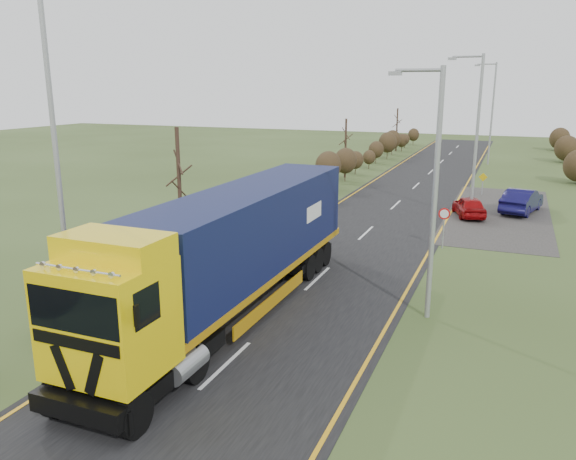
{
  "coord_description": "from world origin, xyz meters",
  "views": [
    {
      "loc": [
        7.12,
        -16.85,
        7.76
      ],
      "look_at": [
        -1.36,
        4.08,
        1.95
      ],
      "focal_mm": 35.0,
      "sensor_mm": 36.0,
      "label": 1
    }
  ],
  "objects_px": {
    "car_blue_sedan": "(522,201)",
    "streetlight_near": "(432,186)",
    "car_red_hatchback": "(469,206)",
    "lorry": "(234,246)",
    "speed_sign": "(444,221)"
  },
  "relations": [
    {
      "from": "lorry",
      "to": "car_red_hatchback",
      "type": "relative_size",
      "value": 4.27
    },
    {
      "from": "car_blue_sedan",
      "to": "car_red_hatchback",
      "type": "bearing_deg",
      "value": 53.04
    },
    {
      "from": "lorry",
      "to": "car_blue_sedan",
      "type": "relative_size",
      "value": 3.43
    },
    {
      "from": "car_red_hatchback",
      "to": "lorry",
      "type": "bearing_deg",
      "value": 54.55
    },
    {
      "from": "car_red_hatchback",
      "to": "car_blue_sedan",
      "type": "bearing_deg",
      "value": -158.26
    },
    {
      "from": "lorry",
      "to": "car_red_hatchback",
      "type": "xyz_separation_m",
      "value": [
        6.24,
        18.88,
        -1.86
      ]
    },
    {
      "from": "lorry",
      "to": "speed_sign",
      "type": "bearing_deg",
      "value": 63.46
    },
    {
      "from": "lorry",
      "to": "streetlight_near",
      "type": "relative_size",
      "value": 1.88
    },
    {
      "from": "lorry",
      "to": "car_red_hatchback",
      "type": "distance_m",
      "value": 19.98
    },
    {
      "from": "car_red_hatchback",
      "to": "streetlight_near",
      "type": "height_order",
      "value": "streetlight_near"
    },
    {
      "from": "streetlight_near",
      "to": "car_blue_sedan",
      "type": "bearing_deg",
      "value": 80.83
    },
    {
      "from": "lorry",
      "to": "car_red_hatchback",
      "type": "height_order",
      "value": "lorry"
    },
    {
      "from": "car_red_hatchback",
      "to": "car_blue_sedan",
      "type": "distance_m",
      "value": 3.82
    },
    {
      "from": "car_blue_sedan",
      "to": "streetlight_near",
      "type": "distance_m",
      "value": 19.62
    },
    {
      "from": "car_blue_sedan",
      "to": "streetlight_near",
      "type": "relative_size",
      "value": 0.55
    }
  ]
}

